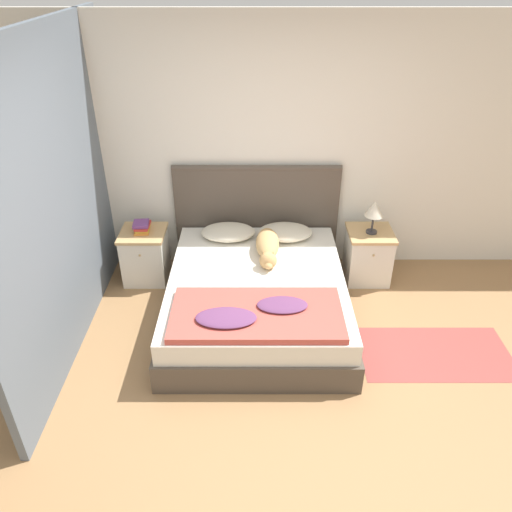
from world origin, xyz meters
The scene contains 14 objects.
ground_plane centered at (0.00, 0.00, 0.00)m, with size 16.00×16.00×0.00m, color #997047.
wall_back centered at (0.00, 2.13, 1.27)m, with size 9.00×0.06×2.55m.
wall_side_left centered at (-1.73, 1.05, 1.27)m, with size 0.06×3.10×2.55m.
bed centered at (-0.15, 1.07, 0.23)m, with size 1.63×1.94×0.46m.
headboard centered at (-0.15, 2.06, 0.59)m, with size 1.71×0.06×1.14m.
nightstand_left centered at (-1.30, 1.74, 0.28)m, with size 0.45×0.46×0.55m.
nightstand_right centered at (1.00, 1.74, 0.28)m, with size 0.45×0.46×0.55m.
pillow_left centered at (-0.44, 1.79, 0.52)m, with size 0.55×0.38×0.12m.
pillow_right centered at (0.14, 1.79, 0.52)m, with size 0.55×0.38×0.12m.
quilt centered at (-0.16, 0.48, 0.49)m, with size 1.37×0.68×0.10m.
dog centered at (-0.04, 1.47, 0.54)m, with size 0.22×0.76×0.18m.
book_stack centered at (-1.30, 1.76, 0.60)m, with size 0.17×0.22×0.10m.
table_lamp centered at (1.00, 1.73, 0.80)m, with size 0.19×0.19×0.34m.
rug centered at (1.38, 0.56, 0.00)m, with size 1.29×0.69×0.00m.
Camera 1 is at (-0.16, -2.66, 2.95)m, focal length 35.00 mm.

